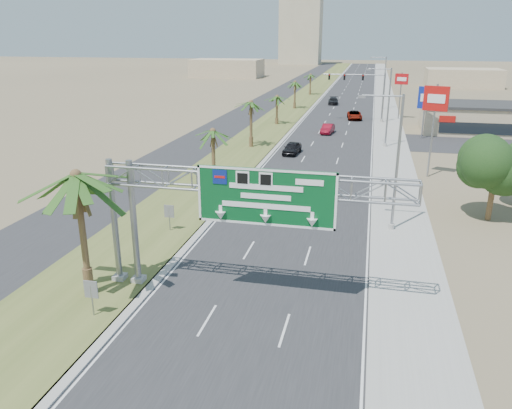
{
  "coord_description": "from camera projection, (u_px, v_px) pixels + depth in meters",
  "views": [
    {
      "loc": [
        5.4,
        -14.08,
        13.79
      ],
      "look_at": [
        -0.92,
        13.47,
        4.2
      ],
      "focal_mm": 35.0,
      "sensor_mm": 36.0,
      "label": 1
    }
  ],
  "objects": [
    {
      "name": "car_mid_lane",
      "position": [
        328.0,
        129.0,
        73.85
      ],
      "size": [
        1.89,
        4.35,
        1.39
      ],
      "primitive_type": "imported",
      "rotation": [
        0.0,
        0.0,
        -0.1
      ],
      "color": "maroon",
      "rests_on": "ground"
    },
    {
      "name": "car_right_lane",
      "position": [
        355.0,
        115.0,
        86.29
      ],
      "size": [
        2.85,
        5.31,
        1.42
      ],
      "primitive_type": "imported",
      "rotation": [
        0.0,
        0.0,
        0.1
      ],
      "color": "gray",
      "rests_on": "ground"
    },
    {
      "name": "palm_row_c",
      "position": [
        251.0,
        103.0,
        63.06
      ],
      "size": [
        3.99,
        3.99,
        6.75
      ],
      "color": "brown",
      "rests_on": "ground"
    },
    {
      "name": "median_signback_b",
      "position": [
        169.0,
        213.0,
        36.52
      ],
      "size": [
        0.75,
        0.08,
        2.08
      ],
      "color": "gray",
      "rests_on": "ground"
    },
    {
      "name": "oak_near",
      "position": [
        496.0,
        164.0,
        37.93
      ],
      "size": [
        4.5,
        4.5,
        6.8
      ],
      "color": "brown",
      "rests_on": "ground"
    },
    {
      "name": "tower_distant",
      "position": [
        301.0,
        28.0,
        250.47
      ],
      "size": [
        20.0,
        16.0,
        35.0
      ],
      "primitive_type": "cube",
      "color": "#B6AA8A",
      "rests_on": "ground"
    },
    {
      "name": "streetlight_far",
      "position": [
        383.0,
        85.0,
        96.74
      ],
      "size": [
        3.27,
        0.44,
        10.0
      ],
      "color": "gray",
      "rests_on": "ground"
    },
    {
      "name": "signal_mast",
      "position": [
        371.0,
        93.0,
        82.34
      ],
      "size": [
        10.28,
        0.71,
        8.0
      ],
      "color": "gray",
      "rests_on": "ground"
    },
    {
      "name": "road",
      "position": [
        349.0,
        96.0,
        120.09
      ],
      "size": [
        12.0,
        300.0,
        0.02
      ],
      "primitive_type": "cube",
      "color": "#28282B",
      "rests_on": "ground"
    },
    {
      "name": "palm_row_d",
      "position": [
        277.0,
        97.0,
        80.08
      ],
      "size": [
        3.99,
        3.99,
        5.45
      ],
      "color": "brown",
      "rests_on": "ground"
    },
    {
      "name": "building_distant_right",
      "position": [
        463.0,
        78.0,
        140.63
      ],
      "size": [
        20.0,
        12.0,
        5.0
      ],
      "primitive_type": "cube",
      "color": "tan",
      "rests_on": "ground"
    },
    {
      "name": "streetlight_mid",
      "position": [
        386.0,
        111.0,
        63.51
      ],
      "size": [
        3.27,
        0.44,
        10.0
      ],
      "color": "gray",
      "rests_on": "ground"
    },
    {
      "name": "palm_near",
      "position": [
        76.0,
        176.0,
        25.67
      ],
      "size": [
        5.7,
        5.7,
        8.35
      ],
      "color": "brown",
      "rests_on": "ground"
    },
    {
      "name": "palm_row_e",
      "position": [
        295.0,
        83.0,
        97.4
      ],
      "size": [
        3.99,
        3.99,
        6.15
      ],
      "color": "brown",
      "rests_on": "ground"
    },
    {
      "name": "median_signback_a",
      "position": [
        91.0,
        292.0,
        25.29
      ],
      "size": [
        0.75,
        0.08,
        2.08
      ],
      "color": "gray",
      "rests_on": "ground"
    },
    {
      "name": "store_building",
      "position": [
        485.0,
        119.0,
        74.18
      ],
      "size": [
        18.0,
        10.0,
        4.0
      ],
      "primitive_type": "cube",
      "color": "tan",
      "rests_on": "ground"
    },
    {
      "name": "pole_sign_red_far",
      "position": [
        401.0,
        83.0,
        84.88
      ],
      "size": [
        2.21,
        0.84,
        7.9
      ],
      "color": "gray",
      "rests_on": "ground"
    },
    {
      "name": "opposing_road",
      "position": [
        280.0,
        94.0,
        123.7
      ],
      "size": [
        8.0,
        300.0,
        0.02
      ],
      "primitive_type": "cube",
      "color": "#28282B",
      "rests_on": "ground"
    },
    {
      "name": "streetlight_near",
      "position": [
        394.0,
        169.0,
        35.82
      ],
      "size": [
        3.27,
        0.44,
        10.0
      ],
      "color": "gray",
      "rests_on": "ground"
    },
    {
      "name": "car_left_lane",
      "position": [
        292.0,
        148.0,
        60.98
      ],
      "size": [
        2.11,
        4.43,
        1.46
      ],
      "primitive_type": "imported",
      "rotation": [
        0.0,
        0.0,
        -0.09
      ],
      "color": "black",
      "rests_on": "ground"
    },
    {
      "name": "median_grass",
      "position": [
        308.0,
        95.0,
        122.2
      ],
      "size": [
        7.0,
        300.0,
        0.12
      ],
      "primitive_type": "cube",
      "color": "#535F2A",
      "rests_on": "ground"
    },
    {
      "name": "pole_sign_red_near",
      "position": [
        435.0,
        104.0,
        49.05
      ],
      "size": [
        2.36,
        1.07,
        9.34
      ],
      "color": "gray",
      "rests_on": "ground"
    },
    {
      "name": "palm_row_f",
      "position": [
        311.0,
        75.0,
        120.6
      ],
      "size": [
        3.99,
        3.99,
        5.75
      ],
      "color": "brown",
      "rests_on": "ground"
    },
    {
      "name": "palm_row_b",
      "position": [
        213.0,
        132.0,
        48.54
      ],
      "size": [
        3.99,
        3.99,
        5.95
      ],
      "color": "brown",
      "rests_on": "ground"
    },
    {
      "name": "building_distant_left",
      "position": [
        227.0,
        68.0,
        174.82
      ],
      "size": [
        24.0,
        14.0,
        6.0
      ],
      "primitive_type": "cube",
      "color": "tan",
      "rests_on": "ground"
    },
    {
      "name": "sign_gantry",
      "position": [
        238.0,
        192.0,
        26.01
      ],
      "size": [
        16.75,
        1.24,
        7.5
      ],
      "color": "gray",
      "rests_on": "ground"
    },
    {
      "name": "sidewalk_right",
      "position": [
        386.0,
        97.0,
        118.28
      ],
      "size": [
        4.0,
        300.0,
        0.1
      ],
      "primitive_type": "cube",
      "color": "#9E9B93",
      "rests_on": "ground"
    },
    {
      "name": "pole_sign_blue",
      "position": [
        425.0,
        100.0,
        68.67
      ],
      "size": [
        2.01,
        0.84,
        7.39
      ],
      "color": "gray",
      "rests_on": "ground"
    },
    {
      "name": "car_far",
      "position": [
        333.0,
        101.0,
        105.22
      ],
      "size": [
        2.3,
        5.06,
        1.44
      ],
      "primitive_type": "imported",
      "rotation": [
        0.0,
        0.0,
        0.06
      ],
      "color": "black",
      "rests_on": "ground"
    }
  ]
}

